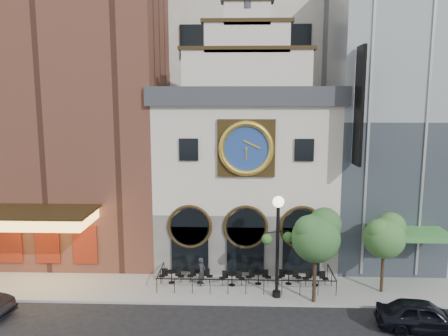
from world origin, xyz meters
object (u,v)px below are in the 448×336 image
car_right (424,316)px  lamppost (278,235)px  bistro_3 (258,277)px  pedestrian (202,271)px  tree_right (385,235)px  bistro_1 (200,276)px  bistro_0 (172,276)px  tree_left (317,234)px  bistro_5 (315,278)px  bistro_4 (289,277)px  bistro_2 (232,278)px

car_right → lamppost: lamppost is taller
bistro_3 → pedestrian: size_ratio=0.90×
bistro_3 → tree_right: (7.37, -0.80, 3.06)m
bistro_3 → car_right: (8.10, -4.99, 0.17)m
bistro_1 → tree_right: tree_right is taller
bistro_0 → tree_right: bearing=-3.5°
bistro_3 → tree_right: size_ratio=0.33×
tree_left → tree_right: 4.53m
bistro_0 → bistro_5: (8.96, -0.08, 0.00)m
bistro_1 → car_right: car_right is taller
tree_left → bistro_4: bearing=117.7°
bistro_0 → bistro_3: same height
bistro_2 → bistro_5: 5.17m
bistro_4 → tree_right: 6.34m
bistro_2 → lamppost: bearing=-29.3°
bistro_2 → tree_left: bearing=-22.8°
bistro_4 → bistro_1: bearing=-179.8°
bistro_5 → car_right: size_ratio=0.34×
bistro_4 → pedestrian: size_ratio=0.90×
pedestrian → bistro_0: bearing=100.6°
pedestrian → tree_right: bearing=-75.2°
tree_left → tree_right: (4.27, 1.45, -0.45)m
bistro_3 → car_right: size_ratio=0.34×
lamppost → bistro_2: bearing=132.3°
bistro_0 → tree_left: 9.51m
lamppost → tree_left: size_ratio=1.11×
bistro_2 → tree_right: bearing=-3.5°
bistro_5 → lamppost: size_ratio=0.26×
bistro_5 → pedestrian: (-7.04, -0.16, 0.42)m
lamppost → tree_left: 2.19m
bistro_1 → bistro_4: (5.54, 0.02, 0.00)m
bistro_5 → bistro_4: bearing=174.5°
bistro_1 → tree_left: bearing=-18.7°
pedestrian → bistro_3: bearing=-68.2°
car_right → lamppost: 8.41m
bistro_2 → lamppost: size_ratio=0.26×
bistro_0 → tree_right: size_ratio=0.33×
bistro_0 → bistro_2: 3.81m
bistro_3 → bistro_4: bearing=1.9°
bistro_1 → tree_right: size_ratio=0.33×
bistro_5 → tree_right: size_ratio=0.33×
car_right → bistro_2: bearing=71.0°
bistro_0 → tree_right: (12.82, -0.79, 3.06)m
bistro_0 → bistro_4: bearing=0.6°
bistro_0 → tree_left: size_ratio=0.29×
bistro_3 → tree_right: 8.03m
bistro_1 → pedestrian: pedestrian is taller
bistro_4 → car_right: 8.01m
bistro_1 → bistro_0: bearing=-178.2°
bistro_2 → tree_left: size_ratio=0.29×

